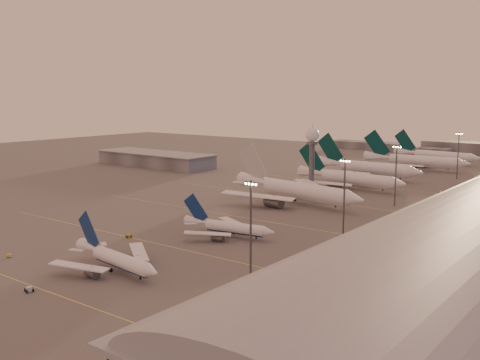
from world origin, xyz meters
The scene contains 26 objects.
ground centered at (0.00, 0.00, 0.00)m, with size 700.00×700.00×0.00m, color #535151.
taxiway_markings centered at (30.00, 56.00, 0.01)m, with size 180.00×185.25×0.02m.
hangar centered at (-120.00, 140.00, 4.32)m, with size 82.00×27.00×8.50m.
radar_tower centered at (5.00, 120.00, 20.95)m, with size 6.40×6.40×31.10m.
mast_a centered at (58.00, 0.00, 13.74)m, with size 3.60×0.56×25.00m.
mast_b centered at (55.00, 55.00, 13.74)m, with size 3.60×0.56×25.00m.
mast_c centered at (50.00, 110.00, 13.74)m, with size 3.60×0.56×25.00m.
mast_d centered at (48.00, 200.00, 13.74)m, with size 3.60×0.56×25.00m.
distant_horizon centered at (2.62, 325.14, 3.89)m, with size 165.00×37.50×9.00m.
narrowbody_near centered at (26.43, -15.59, 2.82)m, with size 35.54×28.21×13.92m.
narrowbody_mid centered at (27.30, 29.72, 2.64)m, with size 33.20×26.31×13.03m.
widebody_white centered at (15.74, 89.76, 4.13)m, with size 67.39×53.58×23.85m.
greentail_a centered at (17.04, 135.77, 3.80)m, with size 59.18×47.62×21.50m.
greentail_b centered at (9.07, 173.23, 4.14)m, with size 64.45×51.85×23.41m.
greentail_c centered at (17.82, 220.42, 4.10)m, with size 63.96×51.52×23.22m.
greentail_d centered at (17.10, 259.93, 3.78)m, with size 58.94×47.43×21.41m.
gsv_truck_a centered at (-7.06, -25.37, 1.04)m, with size 5.18×4.39×2.04m.
gsv_tug_near centered at (22.03, -37.83, 0.58)m, with size 3.34×4.43×1.13m.
gsv_catering_a centered at (71.81, -4.47, 2.29)m, with size 5.96×3.52×4.58m.
gsv_tug_mid centered at (2.58, 9.57, 0.52)m, with size 4.03×3.22×1.00m.
gsv_truck_b centered at (59.79, 32.68, 0.97)m, with size 4.77×1.97×1.89m.
gsv_truck_c centered at (-18.66, 60.82, 1.04)m, with size 4.43×5.16×2.04m.
gsv_catering_b centered at (69.81, 65.17, 2.19)m, with size 5.63×3.14×4.39m.
gsv_tug_far centered at (22.95, 108.54, 0.46)m, with size 3.38×3.59×0.89m.
gsv_truck_d centered at (-13.42, 133.52, 1.15)m, with size 2.73×5.81×2.26m.
gsv_tug_hangar centered at (55.38, 150.69, 0.46)m, with size 3.36×2.27×0.90m.
Camera 1 is at (136.67, -106.85, 45.83)m, focal length 42.00 mm.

